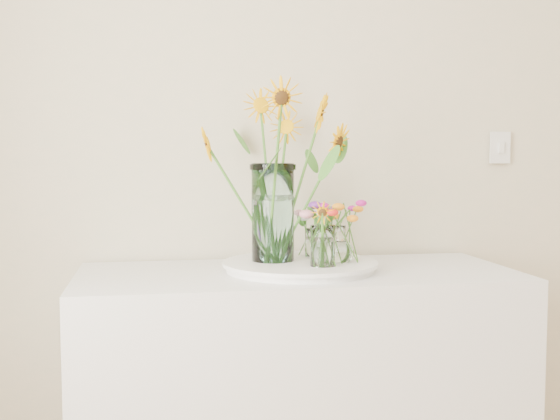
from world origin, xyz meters
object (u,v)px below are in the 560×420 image
(counter, at_px, (298,407))
(small_vase_b, at_px, (341,244))
(small_vase_c, at_px, (313,243))
(tray, at_px, (300,267))
(mason_jar, at_px, (273,213))
(small_vase_a, at_px, (323,247))

(counter, bearing_deg, small_vase_b, -10.49)
(small_vase_c, bearing_deg, small_vase_b, -66.20)
(tray, distance_m, mason_jar, 0.20)
(counter, bearing_deg, small_vase_c, 55.57)
(counter, distance_m, small_vase_a, 0.55)
(tray, relative_size, small_vase_a, 3.60)
(mason_jar, bearing_deg, counter, -25.45)
(counter, height_order, small_vase_c, small_vase_c)
(tray, distance_m, small_vase_a, 0.14)
(small_vase_b, distance_m, small_vase_c, 0.15)
(tray, height_order, mason_jar, mason_jar)
(counter, distance_m, mason_jar, 0.64)
(small_vase_b, height_order, small_vase_c, small_vase_b)
(small_vase_a, distance_m, small_vase_c, 0.21)
(small_vase_a, height_order, small_vase_c, small_vase_a)
(counter, height_order, small_vase_a, small_vase_a)
(counter, relative_size, small_vase_c, 14.01)
(counter, bearing_deg, tray, 9.98)
(tray, distance_m, small_vase_b, 0.15)
(counter, bearing_deg, mason_jar, 154.55)
(counter, relative_size, tray, 2.94)
(mason_jar, xyz_separation_m, small_vase_c, (0.15, 0.08, -0.11))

